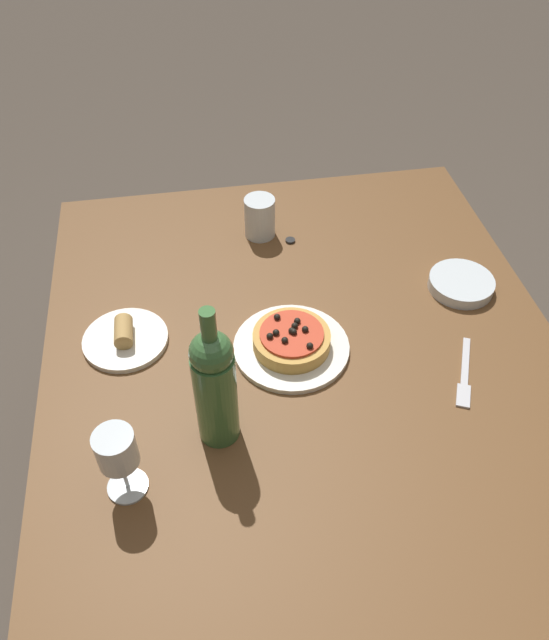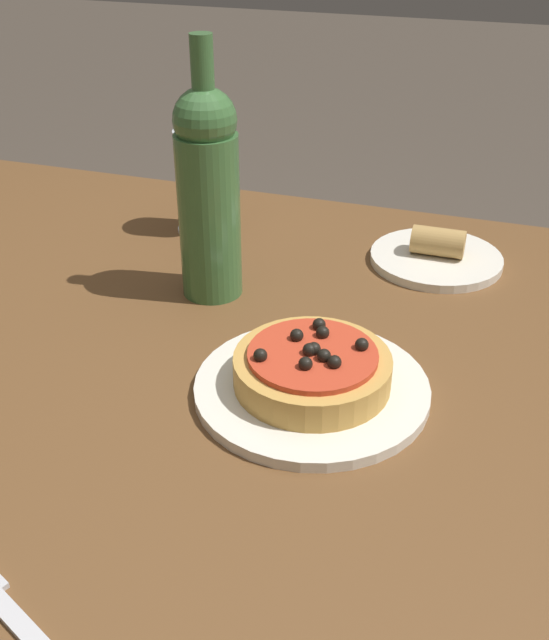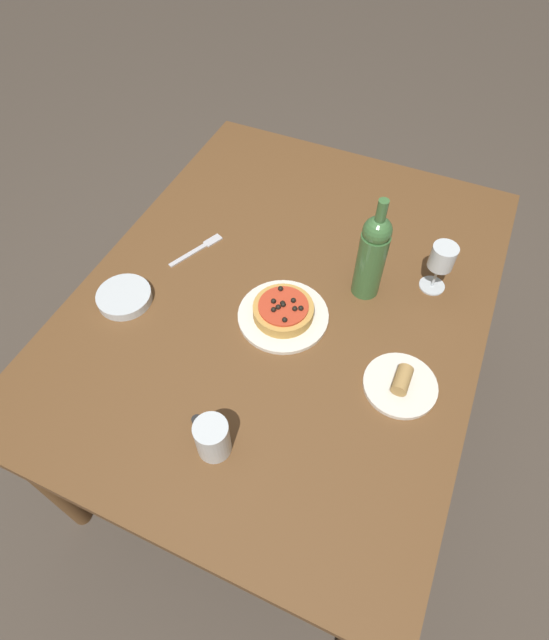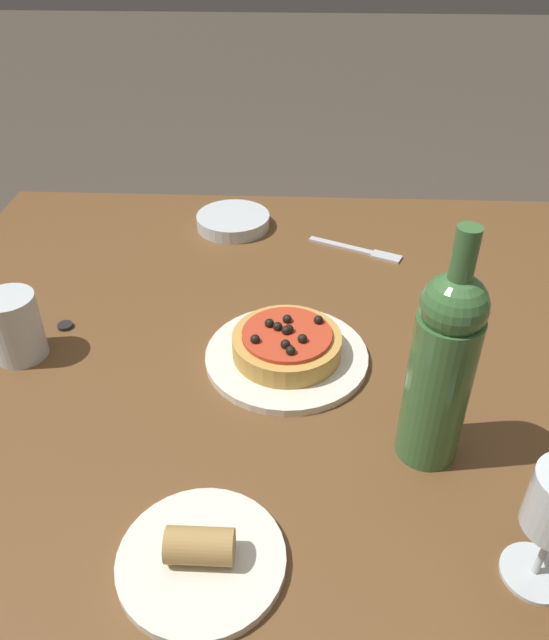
{
  "view_description": "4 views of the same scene",
  "coord_description": "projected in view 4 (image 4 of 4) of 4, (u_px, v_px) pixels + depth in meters",
  "views": [
    {
      "loc": [
        0.78,
        -0.21,
        1.71
      ],
      "look_at": [
        -0.12,
        -0.06,
        0.79
      ],
      "focal_mm": 35.0,
      "sensor_mm": 36.0,
      "label": 1
    },
    {
      "loc": [
        -0.24,
        0.57,
        1.21
      ],
      "look_at": [
        -0.02,
        -0.08,
        0.79
      ],
      "focal_mm": 42.0,
      "sensor_mm": 36.0,
      "label": 2
    },
    {
      "loc": [
        -0.82,
        -0.33,
        1.8
      ],
      "look_at": [
        -0.11,
        -0.02,
        0.77
      ],
      "focal_mm": 28.0,
      "sensor_mm": 36.0,
      "label": 3
    },
    {
      "loc": [
        -0.06,
        -0.74,
        1.34
      ],
      "look_at": [
        -0.09,
        0.02,
        0.78
      ],
      "focal_mm": 35.0,
      "sensor_mm": 36.0,
      "label": 4
    }
  ],
  "objects": [
    {
      "name": "pizza",
      "position": [
        287.0,
        343.0,
        0.91
      ],
      "size": [
        0.16,
        0.16,
        0.05
      ],
      "color": "gold",
      "rests_on": "dinner_plate"
    },
    {
      "name": "bottle_cap",
      "position": [
        65.0,
        326.0,
        0.99
      ],
      "size": [
        0.02,
        0.02,
        0.01
      ],
      "color": "black",
      "rests_on": "dining_table"
    },
    {
      "name": "water_cup",
      "position": [
        15.0,
        327.0,
        0.91
      ],
      "size": [
        0.08,
        0.08,
        0.1
      ],
      "color": "silver",
      "rests_on": "dining_table"
    },
    {
      "name": "side_plate",
      "position": [
        201.0,
        557.0,
        0.65
      ],
      "size": [
        0.18,
        0.18,
        0.05
      ],
      "color": "white",
      "rests_on": "dining_table"
    },
    {
      "name": "side_bowl",
      "position": [
        233.0,
        221.0,
        1.26
      ],
      "size": [
        0.15,
        0.15,
        0.03
      ],
      "color": "silver",
      "rests_on": "dining_table"
    },
    {
      "name": "wine_bottle",
      "position": [
        442.0,
        366.0,
        0.71
      ],
      "size": [
        0.08,
        0.08,
        0.31
      ],
      "color": "#3D6B38",
      "rests_on": "dining_table"
    },
    {
      "name": "dinner_plate",
      "position": [
        287.0,
        356.0,
        0.93
      ],
      "size": [
        0.24,
        0.24,
        0.01
      ],
      "color": "white",
      "rests_on": "dining_table"
    },
    {
      "name": "fork",
      "position": [
        361.0,
        251.0,
        1.19
      ],
      "size": [
        0.18,
        0.09,
        0.0
      ],
      "rotation": [
        0.0,
        0.0,
        -0.42
      ],
      "color": "silver",
      "rests_on": "dining_table"
    },
    {
      "name": "ground_plane",
      "position": [
        317.0,
        610.0,
        1.39
      ],
      "size": [
        14.0,
        14.0,
        0.0
      ],
      "primitive_type": "plane",
      "color": "#4C4238"
    },
    {
      "name": "dining_table",
      "position": [
        333.0,
        387.0,
        0.99
      ],
      "size": [
        1.39,
        1.08,
        0.74
      ],
      "color": "brown",
      "rests_on": "ground_plane"
    }
  ]
}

